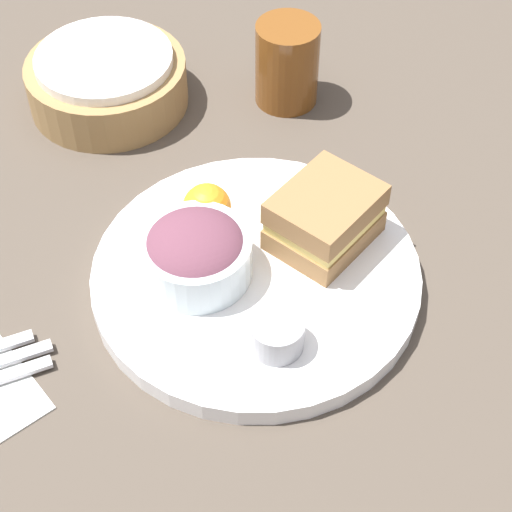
# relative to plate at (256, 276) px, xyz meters

# --- Properties ---
(ground_plane) EXTENTS (4.00, 4.00, 0.00)m
(ground_plane) POSITION_rel_plate_xyz_m (0.00, 0.00, -0.01)
(ground_plane) COLOR #4C4238
(plate) EXTENTS (0.33, 0.33, 0.02)m
(plate) POSITION_rel_plate_xyz_m (0.00, 0.00, 0.00)
(plate) COLOR white
(plate) RESTS_ON ground_plane
(sandwich) EXTENTS (0.12, 0.10, 0.06)m
(sandwich) POSITION_rel_plate_xyz_m (0.08, -0.01, 0.04)
(sandwich) COLOR olive
(sandwich) RESTS_ON plate
(salad_bowl) EXTENTS (0.11, 0.11, 0.06)m
(salad_bowl) POSITION_rel_plate_xyz_m (-0.05, 0.03, 0.04)
(salad_bowl) COLOR silver
(salad_bowl) RESTS_ON plate
(dressing_cup) EXTENTS (0.05, 0.05, 0.03)m
(dressing_cup) POSITION_rel_plate_xyz_m (-0.04, -0.08, 0.03)
(dressing_cup) COLOR #99999E
(dressing_cup) RESTS_ON plate
(orange_wedge) EXTENTS (0.05, 0.05, 0.05)m
(orange_wedge) POSITION_rel_plate_xyz_m (0.00, 0.08, 0.04)
(orange_wedge) COLOR orange
(orange_wedge) RESTS_ON plate
(drink_glass) EXTENTS (0.08, 0.08, 0.10)m
(drink_glass) POSITION_rel_plate_xyz_m (0.22, 0.21, 0.04)
(drink_glass) COLOR brown
(drink_glass) RESTS_ON ground_plane
(bread_basket) EXTENTS (0.19, 0.19, 0.07)m
(bread_basket) POSITION_rel_plate_xyz_m (0.05, 0.34, 0.02)
(bread_basket) COLOR #997547
(bread_basket) RESTS_ON ground_plane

